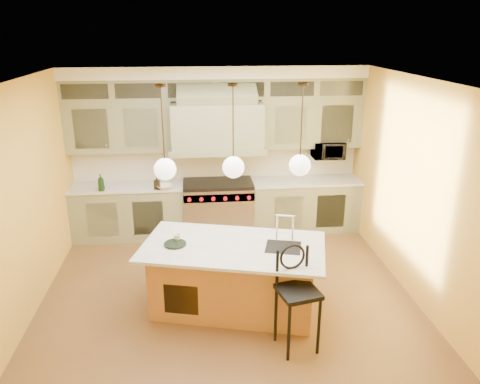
{
  "coord_description": "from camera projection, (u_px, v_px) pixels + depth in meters",
  "views": [
    {
      "loc": [
        -0.39,
        -5.54,
        3.48
      ],
      "look_at": [
        0.24,
        0.7,
        1.27
      ],
      "focal_mm": 35.0,
      "sensor_mm": 36.0,
      "label": 1
    }
  ],
  "objects": [
    {
      "name": "ceiling",
      "position": [
        226.0,
        80.0,
        5.43
      ],
      "size": [
        5.0,
        5.0,
        0.0
      ],
      "primitive_type": "plane",
      "rotation": [
        3.14,
        0.0,
        0.0
      ],
      "color": "white",
      "rests_on": "wall_back"
    },
    {
      "name": "back_cabinetry",
      "position": [
        217.0,
        154.0,
        8.01
      ],
      "size": [
        5.0,
        0.77,
        2.9
      ],
      "color": "gray",
      "rests_on": "floor"
    },
    {
      "name": "range",
      "position": [
        218.0,
        207.0,
        8.24
      ],
      "size": [
        1.2,
        0.74,
        0.96
      ],
      "color": "silver",
      "rests_on": "floor"
    },
    {
      "name": "oil_bottle_b",
      "position": [
        157.0,
        183.0,
        7.75
      ],
      "size": [
        0.1,
        0.11,
        0.22
      ],
      "primitive_type": "imported",
      "rotation": [
        0.0,
        0.0,
        -0.07
      ],
      "color": "black",
      "rests_on": "back_cabinetry"
    },
    {
      "name": "pendant_center",
      "position": [
        233.0,
        165.0,
        5.51
      ],
      "size": [
        0.26,
        0.26,
        1.11
      ],
      "color": "#2D2319",
      "rests_on": "ceiling"
    },
    {
      "name": "pendant_left",
      "position": [
        165.0,
        167.0,
        5.44
      ],
      "size": [
        0.26,
        0.26,
        1.11
      ],
      "color": "#2D2319",
      "rests_on": "ceiling"
    },
    {
      "name": "wall_back",
      "position": [
        216.0,
        149.0,
        8.25
      ],
      "size": [
        5.0,
        0.0,
        5.0
      ],
      "primitive_type": "plane",
      "rotation": [
        1.57,
        0.0,
        0.0
      ],
      "color": "gold",
      "rests_on": "ground"
    },
    {
      "name": "wall_left",
      "position": [
        22.0,
        205.0,
        5.67
      ],
      "size": [
        0.0,
        5.0,
        5.0
      ],
      "primitive_type": "plane",
      "rotation": [
        1.57,
        0.0,
        1.57
      ],
      "color": "gold",
      "rests_on": "ground"
    },
    {
      "name": "wall_right",
      "position": [
        416.0,
        191.0,
        6.14
      ],
      "size": [
        0.0,
        5.0,
        5.0
      ],
      "primitive_type": "plane",
      "rotation": [
        1.57,
        0.0,
        -1.57
      ],
      "color": "gold",
      "rests_on": "ground"
    },
    {
      "name": "pendant_right",
      "position": [
        300.0,
        163.0,
        5.59
      ],
      "size": [
        0.26,
        0.26,
        1.11
      ],
      "color": "#2D2319",
      "rests_on": "ceiling"
    },
    {
      "name": "counter_stool",
      "position": [
        297.0,
        292.0,
        5.2
      ],
      "size": [
        0.51,
        0.51,
        1.22
      ],
      "rotation": [
        0.0,
        0.0,
        0.23
      ],
      "color": "black",
      "rests_on": "floor"
    },
    {
      "name": "wall_front",
      "position": [
        251.0,
        309.0,
        3.56
      ],
      "size": [
        5.0,
        0.0,
        5.0
      ],
      "primitive_type": "plane",
      "rotation": [
        -1.57,
        0.0,
        0.0
      ],
      "color": "gold",
      "rests_on": "ground"
    },
    {
      "name": "microwave",
      "position": [
        328.0,
        150.0,
        8.2
      ],
      "size": [
        0.54,
        0.37,
        0.3
      ],
      "primitive_type": "imported",
      "color": "black",
      "rests_on": "back_cabinetry"
    },
    {
      "name": "kitchen_island",
      "position": [
        234.0,
        275.0,
        6.0
      ],
      "size": [
        2.49,
        1.74,
        1.35
      ],
      "rotation": [
        0.0,
        0.0,
        -0.26
      ],
      "color": "#AE6A3E",
      "rests_on": "floor"
    },
    {
      "name": "fruit_bowl",
      "position": [
        165.0,
        187.0,
        7.79
      ],
      "size": [
        0.3,
        0.3,
        0.07
      ],
      "primitive_type": "imported",
      "rotation": [
        0.0,
        0.0,
        0.12
      ],
      "color": "silver",
      "rests_on": "back_cabinetry"
    },
    {
      "name": "cup",
      "position": [
        177.0,
        238.0,
        5.92
      ],
      "size": [
        0.11,
        0.11,
        0.1
      ],
      "primitive_type": "imported",
      "rotation": [
        0.0,
        0.0,
        -0.07
      ],
      "color": "white",
      "rests_on": "kitchen_island"
    },
    {
      "name": "floor",
      "position": [
        228.0,
        297.0,
        6.39
      ],
      "size": [
        5.0,
        5.0,
        0.0
      ],
      "primitive_type": "plane",
      "color": "brown",
      "rests_on": "ground"
    },
    {
      "name": "oil_bottle_a",
      "position": [
        101.0,
        182.0,
        7.66
      ],
      "size": [
        0.11,
        0.11,
        0.29
      ],
      "primitive_type": "imported",
      "rotation": [
        0.0,
        0.0,
        -0.0
      ],
      "color": "black",
      "rests_on": "back_cabinetry"
    }
  ]
}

